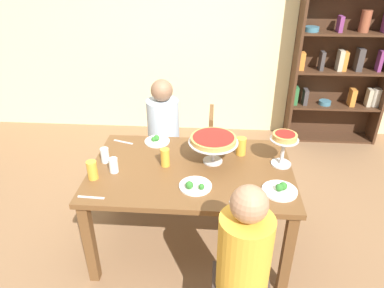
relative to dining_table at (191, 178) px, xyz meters
name	(u,v)px	position (x,y,z in m)	size (l,w,h in m)	color
ground_plane	(191,241)	(0.00, 0.00, -0.65)	(12.00, 12.00, 0.00)	#846042
rear_partition	(204,21)	(0.00, 2.20, 0.75)	(8.00, 0.12, 2.80)	beige
dining_table	(191,178)	(0.00, 0.00, 0.00)	(1.50, 0.96, 0.74)	brown
bookshelf	(345,49)	(1.64, 2.02, 0.49)	(1.10, 0.30, 2.21)	#422819
diner_near_right	(242,280)	(0.35, -0.78, -0.16)	(0.34, 0.34, 1.15)	#382D28
diner_far_left	(164,144)	(-0.32, 0.78, -0.16)	(0.34, 0.34, 1.15)	#382D28
chair_far_right	(222,149)	(0.24, 0.74, -0.16)	(0.40, 0.40, 0.87)	brown
deep_dish_pizza_stand	(213,141)	(0.16, 0.11, 0.27)	(0.37, 0.37, 0.21)	silver
personal_pizza_stand	(284,142)	(0.67, 0.10, 0.29)	(0.21, 0.21, 0.26)	silver
salad_plate_near_diner	(280,190)	(0.62, -0.25, 0.11)	(0.24, 0.24, 0.07)	white
salad_plate_far_diner	(195,186)	(0.04, -0.24, 0.11)	(0.23, 0.23, 0.07)	white
salad_plate_spare	(157,141)	(-0.32, 0.38, 0.11)	(0.21, 0.21, 0.07)	white
beer_glass_amber_tall	(165,157)	(-0.20, 0.02, 0.16)	(0.07, 0.07, 0.14)	gold
beer_glass_amber_short	(241,146)	(0.38, 0.23, 0.16)	(0.08, 0.08, 0.14)	gold
beer_glass_amber_spare	(92,170)	(-0.68, -0.18, 0.16)	(0.07, 0.07, 0.14)	gold
water_glass_clear_near	(105,155)	(-0.66, 0.04, 0.15)	(0.06, 0.06, 0.12)	white
water_glass_clear_far	(114,165)	(-0.56, -0.09, 0.15)	(0.07, 0.07, 0.11)	white
cutlery_fork_near	(243,202)	(0.36, -0.38, 0.09)	(0.18, 0.02, 0.01)	silver
cutlery_knife_near	(123,142)	(-0.60, 0.36, 0.09)	(0.18, 0.02, 0.01)	silver
cutlery_fork_far	(91,197)	(-0.63, -0.40, 0.09)	(0.18, 0.02, 0.01)	silver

